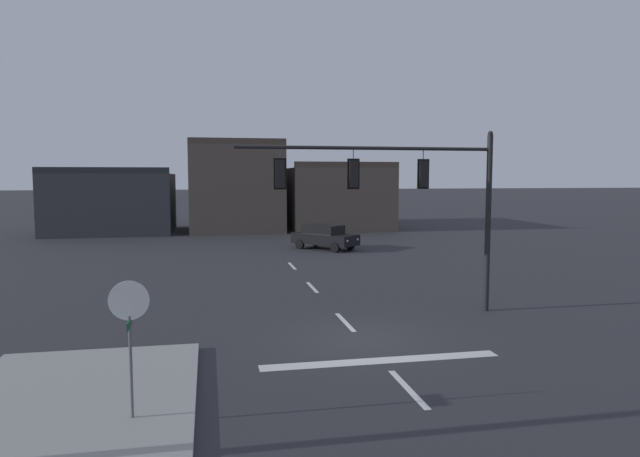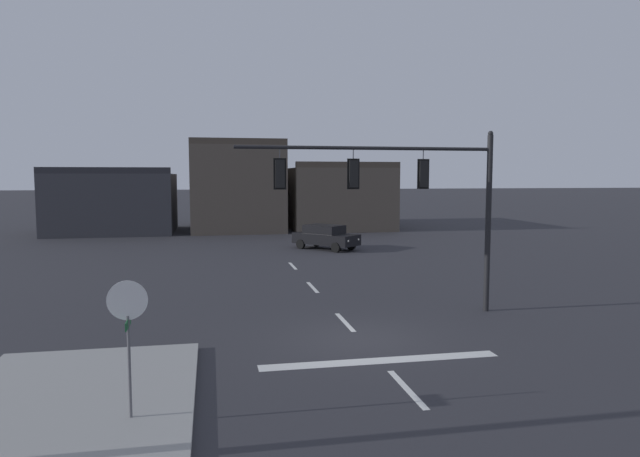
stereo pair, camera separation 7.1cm
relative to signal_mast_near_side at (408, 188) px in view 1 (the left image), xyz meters
The scene contains 8 objects.
ground_plane 5.63m from the signal_mast_near_side, 131.80° to the right, with size 400.00×400.00×0.00m, color #2B2B30.
sidewalk_near_corner 12.38m from the signal_mast_near_side, 145.29° to the right, with size 5.00×8.00×0.15m, color gray.
stop_bar_paint 6.79m from the signal_mast_near_side, 116.81° to the right, with size 6.40×0.50×0.01m, color silver.
lane_centreline 5.02m from the signal_mast_near_side, 165.52° to the right, with size 0.16×26.40×0.01m.
signal_mast_near_side is the anchor object (origin of this frame).
stop_sign 11.24m from the signal_mast_near_side, 138.24° to the right, with size 0.76×0.64×2.83m.
car_lot_nearside 18.33m from the signal_mast_near_side, 87.42° to the left, with size 4.25×4.50×1.61m.
building_row 34.04m from the signal_mast_near_side, 95.61° to the left, with size 29.30×13.98×7.93m.
Camera 1 is at (-4.37, -15.78, 4.79)m, focal length 31.71 mm.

